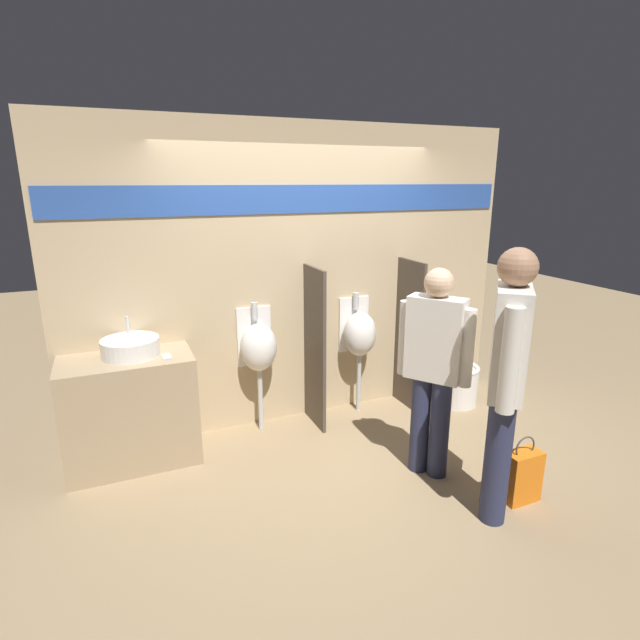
# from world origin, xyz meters

# --- Properties ---
(ground_plane) EXTENTS (16.00, 16.00, 0.00)m
(ground_plane) POSITION_xyz_m (0.00, 0.00, 0.00)
(ground_plane) COLOR #997F5B
(display_wall) EXTENTS (4.24, 0.07, 2.70)m
(display_wall) POSITION_xyz_m (0.00, 0.60, 1.36)
(display_wall) COLOR tan
(display_wall) RESTS_ON ground_plane
(sink_counter) EXTENTS (0.99, 0.54, 0.88)m
(sink_counter) POSITION_xyz_m (-1.57, 0.30, 0.44)
(sink_counter) COLOR tan
(sink_counter) RESTS_ON ground_plane
(sink_basin) EXTENTS (0.44, 0.44, 0.28)m
(sink_basin) POSITION_xyz_m (-1.52, 0.36, 0.95)
(sink_basin) COLOR white
(sink_basin) RESTS_ON sink_counter
(cell_phone) EXTENTS (0.07, 0.14, 0.01)m
(cell_phone) POSITION_xyz_m (-1.28, 0.19, 0.89)
(cell_phone) COLOR #B7B7BC
(cell_phone) RESTS_ON sink_counter
(divider_near_counter) EXTENTS (0.03, 0.45, 1.48)m
(divider_near_counter) POSITION_xyz_m (0.02, 0.34, 0.74)
(divider_near_counter) COLOR #4C4238
(divider_near_counter) RESTS_ON ground_plane
(divider_mid) EXTENTS (0.03, 0.45, 1.48)m
(divider_mid) POSITION_xyz_m (1.02, 0.34, 0.74)
(divider_mid) COLOR #4C4238
(divider_mid) RESTS_ON ground_plane
(urinal_near_counter) EXTENTS (0.33, 0.28, 1.17)m
(urinal_near_counter) POSITION_xyz_m (-0.48, 0.44, 0.78)
(urinal_near_counter) COLOR silver
(urinal_near_counter) RESTS_ON ground_plane
(urinal_far) EXTENTS (0.33, 0.28, 1.17)m
(urinal_far) POSITION_xyz_m (0.52, 0.44, 0.78)
(urinal_far) COLOR silver
(urinal_far) RESTS_ON ground_plane
(toilet) EXTENTS (0.43, 0.59, 0.86)m
(toilet) POSITION_xyz_m (1.52, 0.25, 0.29)
(toilet) COLOR white
(toilet) RESTS_ON ground_plane
(person_in_vest) EXTENTS (0.38, 0.48, 1.61)m
(person_in_vest) POSITION_xyz_m (0.51, -0.76, 0.89)
(person_in_vest) COLOR #282D4C
(person_in_vest) RESTS_ON ground_plane
(person_with_lanyard) EXTENTS (0.46, 0.50, 1.82)m
(person_with_lanyard) POSITION_xyz_m (0.64, -1.35, 1.00)
(person_with_lanyard) COLOR #282D4C
(person_with_lanyard) RESTS_ON ground_plane
(shopping_bag) EXTENTS (0.26, 0.14, 0.50)m
(shopping_bag) POSITION_xyz_m (0.91, -1.32, 0.19)
(shopping_bag) COLOR orange
(shopping_bag) RESTS_ON ground_plane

